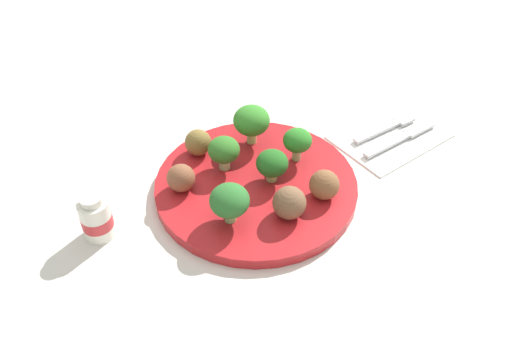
# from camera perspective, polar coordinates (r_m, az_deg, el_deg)

# --- Properties ---
(ground_plane) EXTENTS (4.00, 4.00, 0.00)m
(ground_plane) POSITION_cam_1_polar(r_m,az_deg,el_deg) (0.74, 0.00, -2.11)
(ground_plane) COLOR silver
(plate) EXTENTS (0.28, 0.28, 0.02)m
(plate) POSITION_cam_1_polar(r_m,az_deg,el_deg) (0.73, 0.00, -1.65)
(plate) COLOR red
(plate) RESTS_ON ground_plane
(broccoli_floret_front_right) EXTENTS (0.04, 0.04, 0.05)m
(broccoli_floret_front_right) POSITION_cam_1_polar(r_m,az_deg,el_deg) (0.73, -3.52, 2.18)
(broccoli_floret_front_right) COLOR #A0C584
(broccoli_floret_front_right) RESTS_ON plate
(broccoli_floret_back_right) EXTENTS (0.05, 0.05, 0.05)m
(broccoli_floret_back_right) POSITION_cam_1_polar(r_m,az_deg,el_deg) (0.65, -2.89, -3.33)
(broccoli_floret_back_right) COLOR #90C773
(broccoli_floret_back_right) RESTS_ON plate
(broccoli_floret_mid_left) EXTENTS (0.04, 0.04, 0.05)m
(broccoli_floret_mid_left) POSITION_cam_1_polar(r_m,az_deg,el_deg) (0.71, 1.76, 0.74)
(broccoli_floret_mid_left) COLOR #97B966
(broccoli_floret_mid_left) RESTS_ON plate
(broccoli_floret_center) EXTENTS (0.04, 0.04, 0.05)m
(broccoli_floret_center) POSITION_cam_1_polar(r_m,az_deg,el_deg) (0.74, 4.52, 3.22)
(broccoli_floret_center) COLOR #9CC57D
(broccoli_floret_center) RESTS_ON plate
(broccoli_floret_front_left) EXTENTS (0.05, 0.05, 0.06)m
(broccoli_floret_front_left) POSITION_cam_1_polar(r_m,az_deg,el_deg) (0.77, -0.49, 5.41)
(broccoli_floret_front_left) COLOR #A7CE75
(broccoli_floret_front_left) RESTS_ON plate
(meatball_near_rim) EXTENTS (0.04, 0.04, 0.04)m
(meatball_near_rim) POSITION_cam_1_polar(r_m,az_deg,el_deg) (0.71, -8.16, -0.81)
(meatball_near_rim) COLOR brown
(meatball_near_rim) RESTS_ON plate
(meatball_far_rim) EXTENTS (0.04, 0.04, 0.04)m
(meatball_far_rim) POSITION_cam_1_polar(r_m,az_deg,el_deg) (0.70, 7.43, -1.55)
(meatball_far_rim) COLOR brown
(meatball_far_rim) RESTS_ON plate
(meatball_front_left) EXTENTS (0.04, 0.04, 0.04)m
(meatball_front_left) POSITION_cam_1_polar(r_m,az_deg,el_deg) (0.66, 3.55, -3.57)
(meatball_front_left) COLOR brown
(meatball_front_left) RESTS_ON plate
(meatball_center) EXTENTS (0.04, 0.04, 0.04)m
(meatball_center) POSITION_cam_1_polar(r_m,az_deg,el_deg) (0.76, -6.31, 3.05)
(meatball_center) COLOR brown
(meatball_center) RESTS_ON plate
(napkin) EXTENTS (0.18, 0.13, 0.01)m
(napkin) POSITION_cam_1_polar(r_m,az_deg,el_deg) (0.85, 14.37, 3.71)
(napkin) COLOR white
(napkin) RESTS_ON ground_plane
(fork) EXTENTS (0.12, 0.02, 0.01)m
(fork) POSITION_cam_1_polar(r_m,az_deg,el_deg) (0.86, 13.92, 4.73)
(fork) COLOR silver
(fork) RESTS_ON napkin
(knife) EXTENTS (0.15, 0.02, 0.01)m
(knife) POSITION_cam_1_polar(r_m,az_deg,el_deg) (0.85, 15.64, 3.53)
(knife) COLOR silver
(knife) RESTS_ON napkin
(yogurt_bottle) EXTENTS (0.04, 0.04, 0.07)m
(yogurt_bottle) POSITION_cam_1_polar(r_m,az_deg,el_deg) (0.69, -16.96, -4.96)
(yogurt_bottle) COLOR white
(yogurt_bottle) RESTS_ON ground_plane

